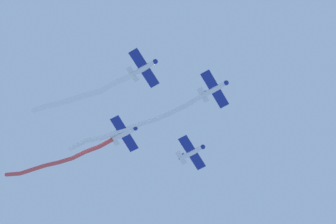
{
  "coord_description": "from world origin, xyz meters",
  "views": [
    {
      "loc": [
        30.56,
        -15.7,
        4.29
      ],
      "look_at": [
        -3.35,
        -6.49,
        85.1
      ],
      "focal_mm": 55.34,
      "sensor_mm": 36.0,
      "label": 1
    }
  ],
  "objects": [
    {
      "name": "airplane_right_wing",
      "position": [
        3.09,
        -12.37,
        85.49
      ],
      "size": [
        6.15,
        6.27,
        1.8
      ],
      "rotation": [
        0.0,
        0.0,
        0.77
      ],
      "color": "silver"
    },
    {
      "name": "smoke_trail_slot",
      "position": [
        -18.54,
        -22.96,
        86.7
      ],
      "size": [
        14.93,
        18.1,
        4.46
      ],
      "color": "#DB4C4C"
    },
    {
      "name": "smoke_trail_lead",
      "position": [
        -7.04,
        -11.23,
        85.01
      ],
      "size": [
        16.03,
        20.1,
        1.36
      ],
      "color": "white"
    },
    {
      "name": "airplane_left_wing",
      "position": [
        -9.61,
        -0.44,
        84.79
      ],
      "size": [
        6.19,
        6.23,
        1.8
      ],
      "rotation": [
        0.0,
        0.0,
        0.78
      ],
      "color": "silver"
    },
    {
      "name": "smoke_trail_right_wing",
      "position": [
        -3.96,
        -21.1,
        84.86
      ],
      "size": [
        10.82,
        15.24,
        2.19
      ],
      "color": "white"
    },
    {
      "name": "airplane_lead",
      "position": [
        2.7,
        -0.05,
        85.19
      ],
      "size": [
        6.17,
        6.25,
        1.8
      ],
      "rotation": [
        0.0,
        0.0,
        0.78
      ],
      "color": "silver"
    },
    {
      "name": "airplane_slot",
      "position": [
        -9.23,
        -12.75,
        84.99
      ],
      "size": [
        6.34,
        6.08,
        1.8
      ],
      "rotation": [
        0.0,
        0.0,
        0.82
      ],
      "color": "silver"
    }
  ]
}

